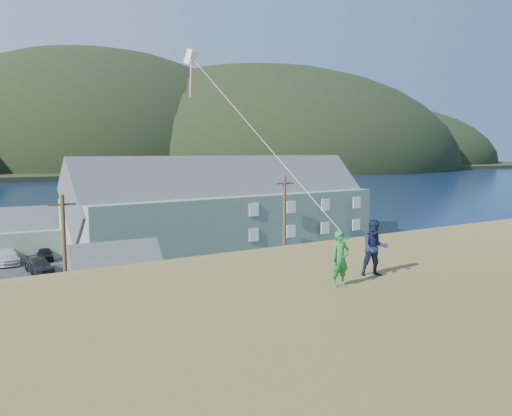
# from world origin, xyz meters

# --- Properties ---
(ground) EXTENTS (900.00, 900.00, 0.00)m
(ground) POSITION_xyz_m (0.00, 0.00, 0.00)
(ground) COLOR #0A1638
(ground) RESTS_ON ground
(grass_strip) EXTENTS (110.00, 8.00, 0.10)m
(grass_strip) POSITION_xyz_m (0.00, -2.00, 0.05)
(grass_strip) COLOR #4C3D19
(grass_strip) RESTS_ON ground
(waterfront_lot) EXTENTS (72.00, 36.00, 0.12)m
(waterfront_lot) POSITION_xyz_m (0.00, 17.00, 0.06)
(waterfront_lot) COLOR #28282B
(waterfront_lot) RESTS_ON ground
(far_hills) EXTENTS (760.00, 265.00, 143.00)m
(far_hills) POSITION_xyz_m (35.59, 279.38, 2.00)
(far_hills) COLOR black
(far_hills) RESTS_ON ground
(lodge) EXTENTS (37.33, 12.69, 12.92)m
(lodge) POSITION_xyz_m (17.55, 21.51, 4.96)
(lodge) COLOR slate
(lodge) RESTS_ON waterfront_lot
(shed_white) EXTENTS (6.83, 4.63, 5.32)m
(shed_white) POSITION_xyz_m (-0.15, 6.98, 2.07)
(shed_white) COLOR white
(shed_white) RESTS_ON waterfront_lot
(shed_palegreen_far) EXTENTS (10.09, 6.25, 6.51)m
(shed_palegreen_far) POSITION_xyz_m (-5.09, 27.62, 2.50)
(shed_palegreen_far) COLOR slate
(shed_palegreen_far) RESTS_ON waterfront_lot
(utility_poles) EXTENTS (29.79, 0.24, 9.26)m
(utility_poles) POSITION_xyz_m (-3.46, 1.50, 4.51)
(utility_poles) COLOR #47331E
(utility_poles) RESTS_ON waterfront_lot
(kite_flyer_green) EXTENTS (0.63, 0.44, 1.66)m
(kite_flyer_green) POSITION_xyz_m (-0.72, -18.70, 8.03)
(kite_flyer_green) COLOR #207830
(kite_flyer_green) RESTS_ON hillside
(kite_flyer_navy) EXTENTS (1.11, 1.03, 1.82)m
(kite_flyer_navy) POSITION_xyz_m (1.08, -18.30, 8.11)
(kite_flyer_navy) COLOR #151C3B
(kite_flyer_navy) RESTS_ON hillside
(kite_rig) EXTENTS (1.42, 3.76, 9.23)m
(kite_rig) POSITION_xyz_m (-2.35, -12.08, 14.54)
(kite_rig) COLOR #EEF0B7
(kite_rig) RESTS_ON ground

